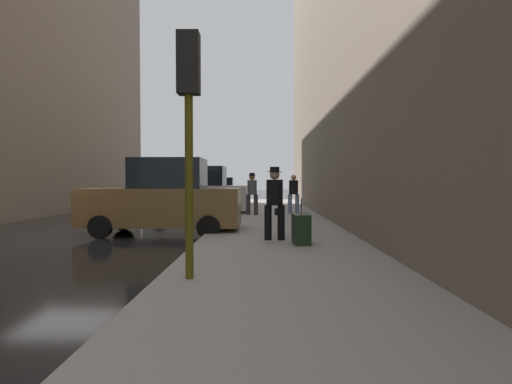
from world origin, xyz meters
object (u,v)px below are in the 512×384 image
object	(u,v)px
traffic_light	(189,101)
pedestrian_with_beanie	(252,191)
parked_white_van	(199,193)
duffel_bag	(278,211)
fire_hydrant	(230,212)
rolling_suitcase	(301,229)
pedestrian_with_fedora	(275,199)
parked_bronze_suv	(164,200)
parked_red_hatchback	(215,193)
pedestrian_in_jeans	(294,192)

from	to	relation	value
traffic_light	pedestrian_with_beanie	xyz separation A→B (m)	(0.63, 11.11, -1.62)
parked_white_van	duffel_bag	distance (m)	3.93
fire_hydrant	rolling_suitcase	xyz separation A→B (m)	(2.01, -4.69, -0.01)
parked_white_van	pedestrian_with_fedora	xyz separation A→B (m)	(3.22, -8.59, 0.10)
pedestrian_with_fedora	parked_bronze_suv	bearing A→B (deg)	146.80
parked_red_hatchback	duffel_bag	distance (m)	8.55
pedestrian_with_fedora	pedestrian_in_jeans	xyz separation A→B (m)	(1.07, 7.91, -0.03)
parked_white_van	pedestrian_with_beanie	bearing A→B (deg)	-28.04
pedestrian_with_fedora	pedestrian_with_beanie	distance (m)	7.31
parked_red_hatchback	duffel_bag	bearing A→B (deg)	-64.99
pedestrian_with_fedora	duffel_bag	bearing A→B (deg)	86.98
parked_red_hatchback	parked_bronze_suv	bearing A→B (deg)	-90.00
pedestrian_with_beanie	duffel_bag	size ratio (longest dim) A/B	4.04
traffic_light	parked_bronze_suv	bearing A→B (deg)	107.30
fire_hydrant	traffic_light	xyz separation A→B (m)	(0.05, -7.90, 2.26)
parked_bronze_suv	parked_red_hatchback	world-z (taller)	parked_bronze_suv
fire_hydrant	pedestrian_with_fedora	distance (m)	4.34
parked_bronze_suv	pedestrian_in_jeans	bearing A→B (deg)	53.48
parked_bronze_suv	parked_white_van	distance (m)	6.48
parked_bronze_suv	fire_hydrant	xyz separation A→B (m)	(1.80, 1.94, -0.54)
traffic_light	pedestrian_with_beanie	bearing A→B (deg)	86.75
parked_bronze_suv	duffel_bag	size ratio (longest dim) A/B	10.46
pedestrian_with_beanie	duffel_bag	distance (m)	1.41
pedestrian_in_jeans	duffel_bag	world-z (taller)	pedestrian_in_jeans
parked_red_hatchback	pedestrian_with_fedora	xyz separation A→B (m)	(3.22, -14.94, 0.29)
parked_white_van	duffel_bag	xyz separation A→B (m)	(3.60, -1.38, -0.74)
duffel_bag	pedestrian_with_fedora	bearing A→B (deg)	-93.02
fire_hydrant	pedestrian_in_jeans	xyz separation A→B (m)	(2.49, 3.86, 0.61)
parked_red_hatchback	pedestrian_with_fedora	bearing A→B (deg)	-77.82
duffel_bag	fire_hydrant	bearing A→B (deg)	-119.71
fire_hydrant	duffel_bag	size ratio (longest dim) A/B	1.60
pedestrian_in_jeans	pedestrian_with_fedora	bearing A→B (deg)	-97.72
pedestrian_with_fedora	pedestrian_with_beanie	xyz separation A→B (m)	(-0.74, 7.27, 0.00)
parked_red_hatchback	pedestrian_with_beanie	size ratio (longest dim) A/B	2.40
traffic_light	pedestrian_with_fedora	bearing A→B (deg)	70.37
fire_hydrant	traffic_light	bearing A→B (deg)	-89.64
traffic_light	pedestrian_with_fedora	size ratio (longest dim) A/B	2.03
rolling_suitcase	duffel_bag	distance (m)	7.85
traffic_light	duffel_bag	size ratio (longest dim) A/B	8.18
parked_bronze_suv	rolling_suitcase	xyz separation A→B (m)	(3.81, -2.75, -0.54)
parked_red_hatchback	pedestrian_in_jeans	world-z (taller)	pedestrian_in_jeans
traffic_light	pedestrian_with_fedora	distance (m)	4.39
pedestrian_in_jeans	pedestrian_with_beanie	bearing A→B (deg)	-160.41
pedestrian_with_fedora	duffel_bag	distance (m)	7.27
parked_bronze_suv	parked_white_van	world-z (taller)	same
fire_hydrant	pedestrian_with_beanie	xyz separation A→B (m)	(0.68, 3.22, 0.64)
parked_red_hatchback	duffel_bag	world-z (taller)	parked_red_hatchback
parked_white_van	rolling_suitcase	xyz separation A→B (m)	(3.81, -9.23, -0.54)
pedestrian_in_jeans	rolling_suitcase	size ratio (longest dim) A/B	1.64
parked_bronze_suv	rolling_suitcase	distance (m)	4.73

